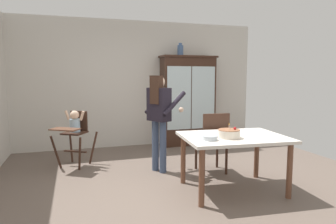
{
  "coord_description": "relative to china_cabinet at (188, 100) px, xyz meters",
  "views": [
    {
      "loc": [
        -1.39,
        -3.86,
        1.51
      ],
      "look_at": [
        0.05,
        0.7,
        0.95
      ],
      "focal_mm": 32.24,
      "sensor_mm": 36.0,
      "label": 1
    }
  ],
  "objects": [
    {
      "name": "ceramic_vase",
      "position": [
        -0.18,
        0.0,
        1.09
      ],
      "size": [
        0.13,
        0.13,
        0.27
      ],
      "color": "#3D567F",
      "rests_on": "china_cabinet"
    },
    {
      "name": "dining_chair_far_side",
      "position": [
        -0.37,
        -2.06,
        -0.43
      ],
      "size": [
        0.47,
        0.47,
        0.96
      ],
      "rotation": [
        0.0,
        0.0,
        3.07
      ],
      "color": "#382116",
      "rests_on": "ground_plane"
    },
    {
      "name": "birthday_cake",
      "position": [
        -0.56,
        -2.88,
        -0.19
      ],
      "size": [
        0.28,
        0.28,
        0.19
      ],
      "color": "beige",
      "rests_on": "dining_table"
    },
    {
      "name": "adult_person",
      "position": [
        -1.14,
        -1.7,
        -0.02
      ],
      "size": [
        0.66,
        0.65,
        1.53
      ],
      "rotation": [
        0.0,
        0.0,
        2.07
      ],
      "color": "#3D4C6B",
      "rests_on": "ground_plane"
    },
    {
      "name": "serving_bowl",
      "position": [
        -0.84,
        -2.93,
        -0.22
      ],
      "size": [
        0.18,
        0.18,
        0.05
      ],
      "primitive_type": "cylinder",
      "color": "#B2BCC6",
      "rests_on": "dining_table"
    },
    {
      "name": "high_chair_with_toddler",
      "position": [
        -2.42,
        -0.99,
        -0.33
      ],
      "size": [
        0.79,
        0.84,
        0.95
      ],
      "rotation": [
        0.0,
        0.0,
        -0.56
      ],
      "color": "#382116",
      "rests_on": "ground_plane"
    },
    {
      "name": "ground_plane",
      "position": [
        -1.04,
        -2.37,
        -0.99
      ],
      "size": [
        6.24,
        6.24,
        0.0
      ],
      "primitive_type": "plane",
      "color": "#66564C"
    },
    {
      "name": "dining_table",
      "position": [
        -0.43,
        -2.77,
        -0.34
      ],
      "size": [
        1.4,
        1.1,
        0.74
      ],
      "color": "silver",
      "rests_on": "ground_plane"
    },
    {
      "name": "wall_back",
      "position": [
        -1.04,
        0.26,
        0.36
      ],
      "size": [
        5.32,
        0.06,
        2.7
      ],
      "primitive_type": "cube",
      "color": "beige",
      "rests_on": "ground_plane"
    },
    {
      "name": "china_cabinet",
      "position": [
        0.0,
        0.0,
        0.0
      ],
      "size": [
        1.23,
        0.48,
        1.96
      ],
      "color": "#382116",
      "rests_on": "ground_plane"
    }
  ]
}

